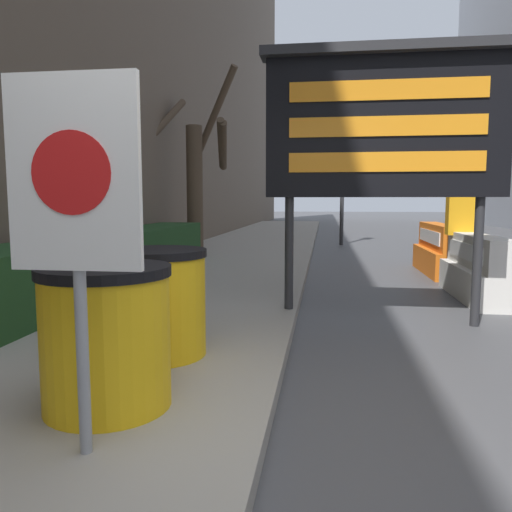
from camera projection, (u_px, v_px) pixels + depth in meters
name	position (u px, v px, depth m)	size (l,w,h in m)	color
ground_plane	(259.00, 484.00, 2.42)	(120.00, 120.00, 0.00)	#474749
hedge_strip	(113.00, 258.00, 7.52)	(0.90, 7.16, 0.76)	#1E421E
bare_tree	(199.00, 169.00, 11.58)	(1.98, 1.57, 4.34)	#4C3D2D
barrel_drum_foreground	(107.00, 337.00, 2.98)	(0.78, 0.78, 0.86)	yellow
barrel_drum_middle	(158.00, 302.00, 3.99)	(0.78, 0.78, 0.86)	yellow
warning_sign	(75.00, 198.00, 2.31)	(0.64, 0.08, 1.82)	gray
message_board	(385.00, 125.00, 5.37)	(2.67, 0.36, 3.00)	#28282B
jersey_barrier_white	(478.00, 271.00, 6.96)	(0.58, 2.02, 0.89)	silver
jersey_barrier_orange_near	(438.00, 252.00, 9.38)	(0.55, 2.17, 0.93)	orange
traffic_cone_near	(481.00, 268.00, 7.86)	(0.35, 0.35, 0.63)	black
traffic_light_near_curb	(343.00, 147.00, 15.10)	(0.28, 0.44, 4.13)	#2D2D30
pedestrian_worker	(462.00, 223.00, 7.72)	(0.46, 0.29, 1.74)	#23283D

